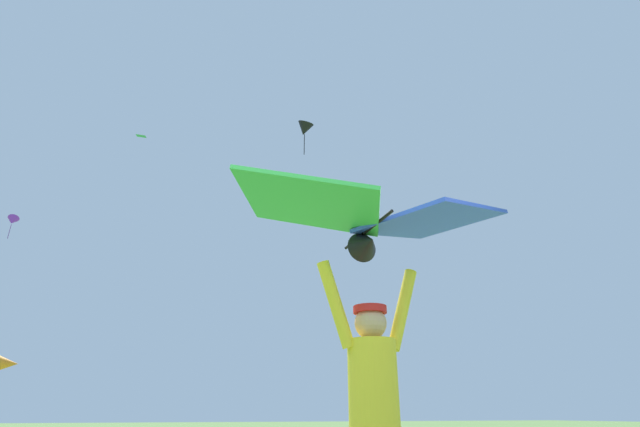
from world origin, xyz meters
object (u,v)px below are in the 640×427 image
object	(u,v)px
kite_flyer_person	(374,408)
distant_kite_red_high_left	(268,216)
distant_kite_black_mid_right	(305,129)
distant_kite_purple_far_center	(12,221)
held_stunt_kite	(372,219)
marker_flag	(3,371)
distant_kite_green_low_right	(141,136)

from	to	relation	value
kite_flyer_person	distant_kite_red_high_left	distance (m)	34.50
kite_flyer_person	distant_kite_black_mid_right	distance (m)	26.21
distant_kite_purple_far_center	distant_kite_black_mid_right	bearing A→B (deg)	-38.57
distant_kite_red_high_left	kite_flyer_person	bearing A→B (deg)	-101.66
held_stunt_kite	distant_kite_red_high_left	xyz separation A→B (m)	(6.33, 30.77, 13.15)
marker_flag	distant_kite_black_mid_right	bearing A→B (deg)	59.40
marker_flag	distant_kite_green_low_right	bearing A→B (deg)	91.31
kite_flyer_person	distant_kite_red_high_left	xyz separation A→B (m)	(6.33, 30.67, 14.47)
held_stunt_kite	distant_kite_purple_far_center	distance (m)	37.85
distant_kite_purple_far_center	distant_kite_red_high_left	size ratio (longest dim) A/B	2.61
distant_kite_red_high_left	held_stunt_kite	bearing A→B (deg)	-101.62
distant_kite_green_low_right	marker_flag	world-z (taller)	distant_kite_green_low_right
distant_kite_red_high_left	marker_flag	xyz separation A→B (m)	(-9.55, -26.10, -13.99)
kite_flyer_person	distant_kite_green_low_right	world-z (taller)	distant_kite_green_low_right
distant_kite_green_low_right	distant_kite_red_high_left	distance (m)	11.08
held_stunt_kite	distant_kite_black_mid_right	xyz separation A→B (m)	(5.88, 20.07, 14.61)
held_stunt_kite	marker_flag	xyz separation A→B (m)	(-3.22, 4.67, -0.84)
distant_kite_purple_far_center	distant_kite_red_high_left	world-z (taller)	distant_kite_red_high_left
kite_flyer_person	marker_flag	world-z (taller)	kite_flyer_person
distant_kite_black_mid_right	held_stunt_kite	bearing A→B (deg)	-106.34
distant_kite_purple_far_center	distant_kite_red_high_left	bearing A→B (deg)	-10.47
kite_flyer_person	distant_kite_green_low_right	size ratio (longest dim) A/B	2.05
held_stunt_kite	marker_flag	size ratio (longest dim) A/B	1.37
kite_flyer_person	distant_kite_green_low_right	bearing A→B (deg)	97.59
distant_kite_green_low_right	distant_kite_purple_far_center	size ratio (longest dim) A/B	0.50
kite_flyer_person	distant_kite_red_high_left	bearing A→B (deg)	78.34
distant_kite_red_high_left	marker_flag	size ratio (longest dim) A/B	0.44
held_stunt_kite	distant_kite_red_high_left	distance (m)	34.05
distant_kite_green_low_right	distant_kite_black_mid_right	distance (m)	12.98
distant_kite_green_low_right	distant_kite_black_mid_right	world-z (taller)	distant_kite_green_low_right
distant_kite_purple_far_center	kite_flyer_person	bearing A→B (deg)	-70.98
kite_flyer_person	distant_kite_purple_far_center	size ratio (longest dim) A/B	1.02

